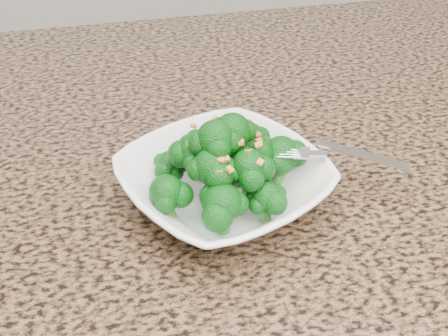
{
  "coord_description": "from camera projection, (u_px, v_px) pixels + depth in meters",
  "views": [
    {
      "loc": [
        -0.03,
        -0.24,
        1.32
      ],
      "look_at": [
        0.08,
        0.25,
        0.95
      ],
      "focal_mm": 45.0,
      "sensor_mm": 36.0,
      "label": 1
    }
  ],
  "objects": [
    {
      "name": "broccoli_pile",
      "position": [
        224.0,
        137.0,
        0.6
      ],
      "size": [
        0.19,
        0.19,
        0.07
      ],
      "primitive_type": null,
      "color": "#09520D",
      "rests_on": "bowl"
    },
    {
      "name": "bowl",
      "position": [
        224.0,
        184.0,
        0.63
      ],
      "size": [
        0.29,
        0.29,
        0.05
      ],
      "primitive_type": "imported",
      "rotation": [
        0.0,
        0.0,
        0.43
      ],
      "color": "white",
      "rests_on": "granite_counter"
    },
    {
      "name": "granite_counter",
      "position": [
        152.0,
        195.0,
        0.69
      ],
      "size": [
        1.64,
        1.04,
        0.03
      ],
      "primitive_type": "cube",
      "color": "brown",
      "rests_on": "cabinet"
    },
    {
      "name": "fork",
      "position": [
        321.0,
        153.0,
        0.63
      ],
      "size": [
        0.17,
        0.09,
        0.01
      ],
      "primitive_type": null,
      "rotation": [
        0.0,
        0.0,
        -0.4
      ],
      "color": "silver",
      "rests_on": "bowl"
    },
    {
      "name": "garlic_topping",
      "position": [
        224.0,
        104.0,
        0.57
      ],
      "size": [
        0.12,
        0.12,
        0.01
      ],
      "primitive_type": null,
      "color": "orange",
      "rests_on": "broccoli_pile"
    }
  ]
}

